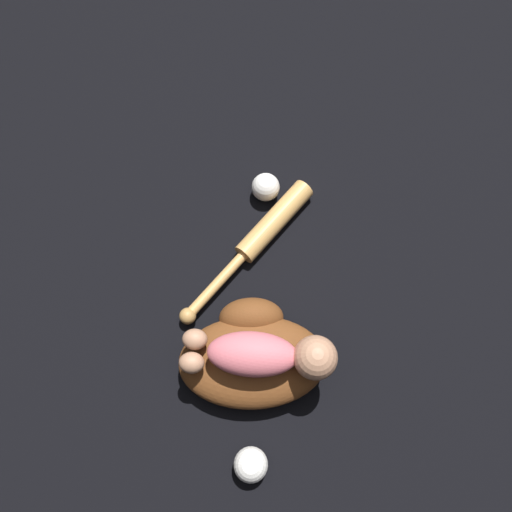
# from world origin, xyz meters

# --- Properties ---
(ground_plane) EXTENTS (6.00, 6.00, 0.00)m
(ground_plane) POSITION_xyz_m (0.00, 0.00, 0.00)
(ground_plane) COLOR black
(baseball_glove) EXTENTS (0.40, 0.34, 0.11)m
(baseball_glove) POSITION_xyz_m (-0.01, -0.03, 0.05)
(baseball_glove) COLOR brown
(baseball_glove) RESTS_ON ground
(baby_figure) EXTENTS (0.33, 0.23, 0.10)m
(baby_figure) POSITION_xyz_m (0.01, -0.06, 0.15)
(baby_figure) COLOR #D16670
(baby_figure) RESTS_ON baseball_glove
(baseball_bat) EXTENTS (0.46, 0.25, 0.06)m
(baseball_bat) POSITION_xyz_m (0.14, 0.25, 0.03)
(baseball_bat) COLOR tan
(baseball_bat) RESTS_ON ground
(baseball) EXTENTS (0.08, 0.08, 0.08)m
(baseball) POSITION_xyz_m (0.21, 0.37, 0.04)
(baseball) COLOR white
(baseball) RESTS_ON ground
(baseball_spare) EXTENTS (0.08, 0.08, 0.08)m
(baseball_spare) POSITION_xyz_m (-0.11, -0.24, 0.04)
(baseball_spare) COLOR white
(baseball_spare) RESTS_ON ground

